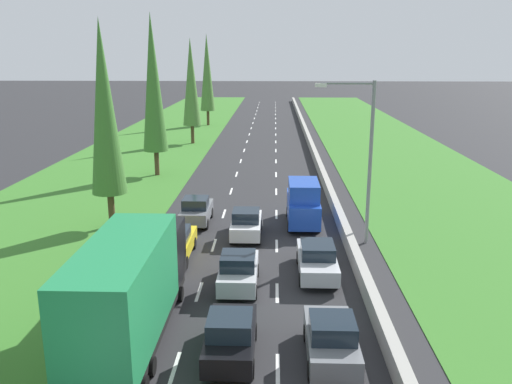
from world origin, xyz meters
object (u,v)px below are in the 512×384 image
black_hatchback_centre_lane (231,336)px  white_hatchback_centre_lane (246,224)px  poplar_tree_second (104,109)px  poplar_tree_fourth (191,82)px  street_light_mast (364,151)px  grey_hatchback_left_lane (196,211)px  blue_van_right_lane (303,203)px  poplar_tree_third (153,84)px  poplar_tree_fifth (207,73)px  silver_hatchback_centre_lane (239,271)px  green_box_truck_left_lane (130,288)px  grey_hatchback_right_lane (331,339)px  yellow_sedan_left_lane (174,243)px  silver_sedan_right_lane (317,259)px

black_hatchback_centre_lane → white_hatchback_centre_lane: 12.65m
poplar_tree_second → poplar_tree_fourth: bearing=89.6°
street_light_mast → grey_hatchback_left_lane: bearing=161.8°
grey_hatchback_left_lane → blue_van_right_lane: (6.66, -0.03, 0.56)m
poplar_tree_third → poplar_tree_fifth: size_ratio=1.04×
black_hatchback_centre_lane → street_light_mast: 14.27m
grey_hatchback_left_lane → street_light_mast: 11.14m
silver_hatchback_centre_lane → poplar_tree_fourth: 41.26m
green_box_truck_left_lane → white_hatchback_centre_lane: (3.55, 11.78, -1.35)m
blue_van_right_lane → white_hatchback_centre_lane: blue_van_right_lane is taller
grey_hatchback_right_lane → yellow_sedan_left_lane: (-7.18, 9.34, -0.02)m
blue_van_right_lane → poplar_tree_fourth: bearing=110.6°
grey_hatchback_right_lane → poplar_tree_third: (-12.27, 28.77, 7.08)m
yellow_sedan_left_lane → poplar_tree_third: size_ratio=0.33×
poplar_tree_fifth → blue_van_right_lane: bearing=-76.1°
green_box_truck_left_lane → poplar_tree_fifth: bearing=94.4°
poplar_tree_fourth → poplar_tree_fifth: bearing=90.6°
grey_hatchback_right_lane → white_hatchback_centre_lane: 13.21m
grey_hatchback_right_lane → poplar_tree_fourth: size_ratio=0.32×
poplar_tree_third → street_light_mast: 22.70m
silver_sedan_right_lane → poplar_tree_second: poplar_tree_second is taller
silver_sedan_right_lane → black_hatchback_centre_lane: bearing=-115.8°
blue_van_right_lane → poplar_tree_third: (-12.07, 13.54, 6.51)m
yellow_sedan_left_lane → poplar_tree_third: poplar_tree_third is taller
grey_hatchback_left_lane → poplar_tree_fourth: (-4.83, 30.55, 6.30)m
poplar_tree_second → poplar_tree_fifth: poplar_tree_fifth is taller
green_box_truck_left_lane → poplar_tree_second: bearing=109.7°
poplar_tree_third → street_light_mast: poplar_tree_third is taller
poplar_tree_second → poplar_tree_fourth: size_ratio=1.02×
poplar_tree_second → grey_hatchback_right_lane: bearing=-50.2°
yellow_sedan_left_lane → grey_hatchback_left_lane: size_ratio=1.15×
silver_sedan_right_lane → white_hatchback_centre_lane: (-3.67, 5.29, 0.02)m
grey_hatchback_right_lane → street_light_mast: (2.86, 12.07, 4.40)m
white_hatchback_centre_lane → poplar_tree_third: poplar_tree_third is taller
green_box_truck_left_lane → white_hatchback_centre_lane: bearing=73.2°
grey_hatchback_right_lane → poplar_tree_fifth: (-11.88, 62.38, 6.79)m
grey_hatchback_right_lane → poplar_tree_fifth: bearing=100.8°
poplar_tree_third → silver_sedan_right_lane: bearing=-59.9°
silver_hatchback_centre_lane → grey_hatchback_left_lane: same height
silver_sedan_right_lane → poplar_tree_third: bearing=120.1°
poplar_tree_fourth → street_light_mast: size_ratio=1.35×
grey_hatchback_right_lane → black_hatchback_centre_lane: same height
black_hatchback_centre_lane → poplar_tree_second: 17.78m
grey_hatchback_left_lane → poplar_tree_second: size_ratio=0.31×
silver_hatchback_centre_lane → poplar_tree_third: size_ratio=0.28×
silver_hatchback_centre_lane → blue_van_right_lane: blue_van_right_lane is taller
grey_hatchback_left_lane → poplar_tree_second: (-5.07, -0.93, 6.42)m
yellow_sedan_left_lane → silver_sedan_right_lane: 7.51m
green_box_truck_left_lane → street_light_mast: size_ratio=1.04×
blue_van_right_lane → white_hatchback_centre_lane: size_ratio=1.26×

